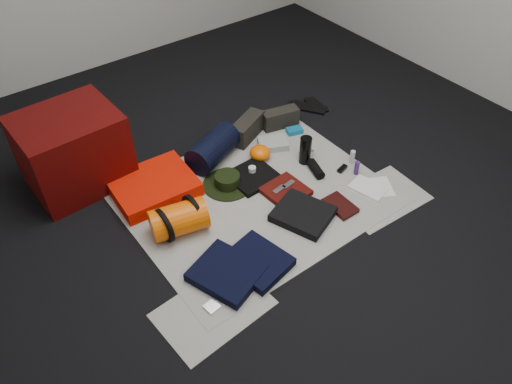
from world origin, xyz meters
TOP-DOWN VIEW (x-y plane):
  - floor at (0.00, 0.00)m, footprint 4.50×4.50m
  - newspaper_mat at (0.00, 0.00)m, footprint 1.60×1.30m
  - newspaper_sheet_front_left at (-0.70, -0.55)m, footprint 0.61×0.44m
  - newspaper_sheet_front_right at (0.65, -0.50)m, footprint 0.60×0.43m
  - red_cabinet at (-0.84, 0.85)m, footprint 0.64×0.54m
  - sleeping_pad at (-0.51, 0.45)m, footprint 0.55×0.46m
  - stuff_sack at (-0.55, 0.04)m, footprint 0.37×0.27m
  - sack_strap_left at (-0.65, 0.04)m, footprint 0.02×0.22m
  - sack_strap_right at (-0.45, 0.04)m, footprint 0.03×0.22m
  - navy_duffel at (-0.01, 0.49)m, footprint 0.45×0.34m
  - boonie_brim at (-0.08, 0.21)m, footprint 0.39×0.39m
  - boonie_crown at (-0.08, 0.21)m, footprint 0.17×0.17m
  - hiking_boot_left at (0.34, 0.56)m, footprint 0.34×0.24m
  - hiking_boot_right at (0.63, 0.52)m, footprint 0.30×0.17m
  - flip_flop_left at (0.97, 0.59)m, footprint 0.27×0.32m
  - flip_flop_right at (1.04, 0.57)m, footprint 0.13×0.25m
  - trousers_navy_a at (-0.52, -0.42)m, footprint 0.42×0.45m
  - trousers_navy_b at (-0.34, -0.45)m, footprint 0.36×0.39m
  - trousers_charcoal at (0.12, -0.33)m, footprint 0.40×0.42m
  - black_tshirt at (0.09, 0.16)m, footprint 0.31×0.29m
  - red_shirt at (0.18, -0.09)m, footprint 0.28×0.28m
  - orange_stuff_sack at (0.27, 0.30)m, footprint 0.19×0.19m
  - first_aid_pouch at (0.42, 0.35)m, footprint 0.25×0.23m
  - water_bottle at (0.49, 0.08)m, footprint 0.10×0.10m
  - speaker at (0.48, -0.05)m, footprint 0.11×0.18m
  - compact_camera at (0.54, 0.12)m, footprint 0.11×0.07m
  - cyan_case at (0.66, 0.39)m, footprint 0.14×0.11m
  - toiletry_purple at (0.69, -0.23)m, footprint 0.04×0.04m
  - toiletry_clear at (0.75, -0.13)m, footprint 0.04×0.04m
  - paperback_book at (0.37, -0.41)m, footprint 0.14×0.22m
  - map_booklet at (0.65, -0.39)m, footprint 0.21×0.26m
  - map_printout at (0.72, -0.43)m, footprint 0.23×0.25m
  - sunglasses at (0.64, -0.15)m, footprint 0.09×0.06m
  - key_cluster at (-0.70, -0.54)m, footprint 0.08×0.08m
  - tape_roll at (0.11, 0.19)m, footprint 0.05×0.05m
  - energy_bar_a at (0.14, -0.07)m, footprint 0.10×0.05m
  - energy_bar_b at (0.22, -0.07)m, footprint 0.10×0.05m

SIDE VIEW (x-z plane):
  - floor at x=0.00m, z-range -0.02..0.00m
  - newspaper_sheet_front_left at x=-0.70m, z-range 0.00..0.00m
  - newspaper_sheet_front_right at x=0.65m, z-range 0.00..0.00m
  - newspaper_mat at x=0.00m, z-range 0.00..0.01m
  - flip_flop_right at x=1.04m, z-range 0.00..0.01m
  - flip_flop_left at x=0.97m, z-range 0.00..0.02m
  - map_printout at x=0.72m, z-range 0.01..0.01m
  - boonie_brim at x=-0.08m, z-range 0.01..0.01m
  - key_cluster at x=-0.70m, z-range 0.01..0.02m
  - map_booklet at x=0.65m, z-range 0.01..0.02m
  - sunglasses at x=0.64m, z-range 0.01..0.03m
  - paperback_book at x=0.37m, z-range 0.01..0.04m
  - black_tshirt at x=0.09m, z-range 0.01..0.04m
  - red_shirt at x=0.18m, z-range 0.01..0.04m
  - cyan_case at x=0.66m, z-range 0.01..0.04m
  - compact_camera at x=0.54m, z-range 0.01..0.05m
  - first_aid_pouch at x=0.42m, z-range 0.01..0.06m
  - trousers_charcoal at x=0.12m, z-range 0.01..0.06m
  - trousers_navy_b at x=-0.34m, z-range 0.01..0.06m
  - trousers_navy_a at x=-0.52m, z-range 0.01..0.06m
  - speaker at x=0.48m, z-range 0.01..0.07m
  - energy_bar_a at x=0.14m, z-range 0.04..0.05m
  - energy_bar_b at x=0.22m, z-range 0.04..0.05m
  - boonie_crown at x=-0.08m, z-range 0.01..0.09m
  - sleeping_pad at x=-0.51m, z-range 0.01..0.10m
  - tape_roll at x=0.11m, z-range 0.04..0.07m
  - orange_stuff_sack at x=0.27m, z-range 0.01..0.10m
  - toiletry_purple at x=0.69m, z-range 0.01..0.11m
  - toiletry_clear at x=0.75m, z-range 0.01..0.11m
  - hiking_boot_right at x=0.63m, z-range 0.01..0.15m
  - hiking_boot_left at x=0.34m, z-range 0.01..0.16m
  - stuff_sack at x=-0.55m, z-range 0.01..0.20m
  - water_bottle at x=0.49m, z-range 0.01..0.21m
  - navy_duffel at x=-0.01m, z-range 0.01..0.21m
  - sack_strap_left at x=-0.65m, z-range 0.01..0.22m
  - sack_strap_right at x=-0.45m, z-range 0.01..0.22m
  - red_cabinet at x=-0.84m, z-range 0.00..0.51m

